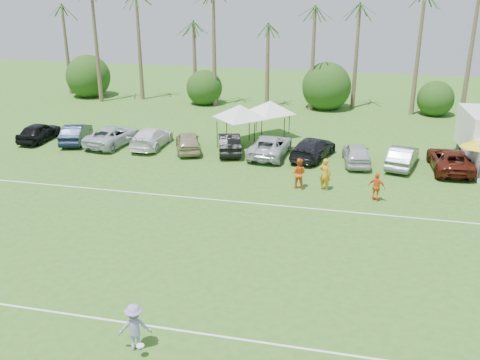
# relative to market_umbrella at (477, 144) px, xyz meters

# --- Properties ---
(ground) EXTENTS (120.00, 120.00, 0.00)m
(ground) POSITION_rel_market_umbrella_xyz_m (-16.78, -21.77, -2.10)
(ground) COLOR #35631D
(ground) RESTS_ON ground
(field_lines) EXTENTS (80.00, 12.10, 0.01)m
(field_lines) POSITION_rel_market_umbrella_xyz_m (-16.78, -13.77, -2.09)
(field_lines) COLOR white
(field_lines) RESTS_ON ground
(palm_tree_0) EXTENTS (2.40, 2.40, 8.90)m
(palm_tree_0) POSITION_rel_market_umbrella_xyz_m (-38.78, 16.23, 5.38)
(palm_tree_0) COLOR brown
(palm_tree_0) RESTS_ON ground
(palm_tree_1) EXTENTS (2.40, 2.40, 9.90)m
(palm_tree_1) POSITION_rel_market_umbrella_xyz_m (-33.78, 16.23, 6.26)
(palm_tree_1) COLOR brown
(palm_tree_1) RESTS_ON ground
(palm_tree_2) EXTENTS (2.40, 2.40, 10.90)m
(palm_tree_2) POSITION_rel_market_umbrella_xyz_m (-28.78, 16.23, 7.12)
(palm_tree_2) COLOR brown
(palm_tree_2) RESTS_ON ground
(palm_tree_4) EXTENTS (2.40, 2.40, 8.90)m
(palm_tree_4) POSITION_rel_market_umbrella_xyz_m (-20.78, 16.23, 5.38)
(palm_tree_4) COLOR brown
(palm_tree_4) RESTS_ON ground
(palm_tree_5) EXTENTS (2.40, 2.40, 9.90)m
(palm_tree_5) POSITION_rel_market_umbrella_xyz_m (-16.78, 16.23, 6.26)
(palm_tree_5) COLOR brown
(palm_tree_5) RESTS_ON ground
(palm_tree_6) EXTENTS (2.40, 2.40, 10.90)m
(palm_tree_6) POSITION_rel_market_umbrella_xyz_m (-12.78, 16.23, 7.12)
(palm_tree_6) COLOR brown
(palm_tree_6) RESTS_ON ground
(palm_tree_7) EXTENTS (2.40, 2.40, 11.90)m
(palm_tree_7) POSITION_rel_market_umbrella_xyz_m (-8.78, 16.23, 7.97)
(palm_tree_7) COLOR brown
(palm_tree_7) RESTS_ON ground
(palm_tree_8) EXTENTS (2.40, 2.40, 8.90)m
(palm_tree_8) POSITION_rel_market_umbrella_xyz_m (-3.78, 16.23, 5.38)
(palm_tree_8) COLOR brown
(palm_tree_8) RESTS_ON ground
(palm_tree_9) EXTENTS (2.40, 2.40, 9.90)m
(palm_tree_9) POSITION_rel_market_umbrella_xyz_m (1.22, 16.23, 6.26)
(palm_tree_9) COLOR brown
(palm_tree_9) RESTS_ON ground
(bush_tree_0) EXTENTS (4.00, 4.00, 4.00)m
(bush_tree_0) POSITION_rel_market_umbrella_xyz_m (-35.78, 17.23, -0.30)
(bush_tree_0) COLOR brown
(bush_tree_0) RESTS_ON ground
(bush_tree_1) EXTENTS (4.00, 4.00, 4.00)m
(bush_tree_1) POSITION_rel_market_umbrella_xyz_m (-22.78, 17.23, -0.30)
(bush_tree_1) COLOR brown
(bush_tree_1) RESTS_ON ground
(bush_tree_2) EXTENTS (4.00, 4.00, 4.00)m
(bush_tree_2) POSITION_rel_market_umbrella_xyz_m (-10.78, 17.23, -0.30)
(bush_tree_2) COLOR brown
(bush_tree_2) RESTS_ON ground
(bush_tree_3) EXTENTS (4.00, 4.00, 4.00)m
(bush_tree_3) POSITION_rel_market_umbrella_xyz_m (-0.78, 17.23, -0.30)
(bush_tree_3) COLOR brown
(bush_tree_3) RESTS_ON ground
(sideline_player_a) EXTENTS (0.85, 0.71, 1.98)m
(sideline_player_a) POSITION_rel_market_umbrella_xyz_m (-9.17, -4.78, -1.11)
(sideline_player_a) COLOR orange
(sideline_player_a) RESTS_ON ground
(sideline_player_b) EXTENTS (1.01, 0.84, 1.88)m
(sideline_player_b) POSITION_rel_market_umbrella_xyz_m (-10.75, -4.82, -1.16)
(sideline_player_b) COLOR #D95618
(sideline_player_b) RESTS_ON ground
(sideline_player_c) EXTENTS (1.07, 0.72, 1.70)m
(sideline_player_c) POSITION_rel_market_umbrella_xyz_m (-6.16, -5.84, -1.25)
(sideline_player_c) COLOR orange
(sideline_player_c) RESTS_ON ground
(canopy_tent_left) EXTENTS (4.37, 4.37, 3.54)m
(canopy_tent_left) POSITION_rel_market_umbrella_xyz_m (-16.25, 3.30, 0.94)
(canopy_tent_left) COLOR black
(canopy_tent_left) RESTS_ON ground
(canopy_tent_right) EXTENTS (4.23, 4.23, 3.43)m
(canopy_tent_right) POSITION_rel_market_umbrella_xyz_m (-14.35, 5.57, 0.84)
(canopy_tent_right) COLOR black
(canopy_tent_right) RESTS_ON ground
(market_umbrella) EXTENTS (2.10, 2.10, 2.34)m
(market_umbrella) POSITION_rel_market_umbrella_xyz_m (0.00, 0.00, 0.00)
(market_umbrella) COLOR black
(market_umbrella) RESTS_ON ground
(frisbee_player) EXTENTS (1.28, 1.01, 1.75)m
(frisbee_player) POSITION_rel_market_umbrella_xyz_m (-14.33, -21.04, -1.22)
(frisbee_player) COLOR #9086BF
(frisbee_player) RESTS_ON ground
(parked_car_0) EXTENTS (1.79, 4.29, 1.45)m
(parked_car_0) POSITION_rel_market_umbrella_xyz_m (-31.66, 0.51, -1.37)
(parked_car_0) COLOR black
(parked_car_0) RESTS_ON ground
(parked_car_1) EXTENTS (2.56, 4.65, 1.45)m
(parked_car_1) POSITION_rel_market_umbrella_xyz_m (-28.63, 0.74, -1.37)
(parked_car_1) COLOR black
(parked_car_1) RESTS_ON ground
(parked_car_2) EXTENTS (3.10, 5.51, 1.45)m
(parked_car_2) POSITION_rel_market_umbrella_xyz_m (-25.60, 0.84, -1.37)
(parked_car_2) COLOR silver
(parked_car_2) RESTS_ON ground
(parked_car_3) EXTENTS (2.04, 5.01, 1.45)m
(parked_car_3) POSITION_rel_market_umbrella_xyz_m (-22.58, 1.06, -1.37)
(parked_car_3) COLOR white
(parked_car_3) RESTS_ON ground
(parked_car_4) EXTENTS (3.15, 4.60, 1.45)m
(parked_car_4) POSITION_rel_market_umbrella_xyz_m (-19.55, 0.62, -1.37)
(parked_car_4) COLOR tan
(parked_car_4) RESTS_ON ground
(parked_car_5) EXTENTS (2.71, 4.66, 1.45)m
(parked_car_5) POSITION_rel_market_umbrella_xyz_m (-16.52, 0.99, -1.37)
(parked_car_5) COLOR black
(parked_car_5) RESTS_ON ground
(parked_car_6) EXTENTS (2.71, 5.36, 1.45)m
(parked_car_6) POSITION_rel_market_umbrella_xyz_m (-13.49, 0.93, -1.37)
(parked_car_6) COLOR #B5BBC2
(parked_car_6) RESTS_ON ground
(parked_car_7) EXTENTS (3.30, 5.37, 1.45)m
(parked_car_7) POSITION_rel_market_umbrella_xyz_m (-10.46, 1.08, -1.37)
(parked_car_7) COLOR black
(parked_car_7) RESTS_ON ground
(parked_car_8) EXTENTS (2.23, 4.44, 1.45)m
(parked_car_8) POSITION_rel_market_umbrella_xyz_m (-7.44, 0.51, -1.37)
(parked_car_8) COLOR silver
(parked_car_8) RESTS_ON ground
(parked_car_9) EXTENTS (2.51, 4.64, 1.45)m
(parked_car_9) POSITION_rel_market_umbrella_xyz_m (-4.41, 0.54, -1.37)
(parked_car_9) COLOR slate
(parked_car_9) RESTS_ON ground
(parked_car_10) EXTENTS (2.69, 5.35, 1.45)m
(parked_car_10) POSITION_rel_market_umbrella_xyz_m (-1.38, 0.54, -1.37)
(parked_car_10) COLOR #4F170E
(parked_car_10) RESTS_ON ground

